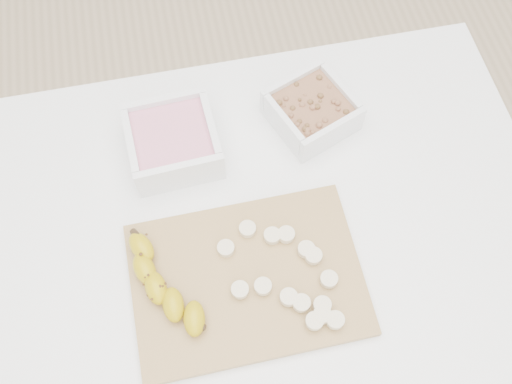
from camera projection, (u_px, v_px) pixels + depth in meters
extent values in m
plane|color=#C6AD89|center=(258.00, 326.00, 1.63)|extent=(3.50, 3.50, 0.00)
cube|color=white|center=(260.00, 228.00, 0.98)|extent=(1.00, 0.70, 0.04)
cylinder|color=white|center=(485.00, 378.00, 1.23)|extent=(0.05, 0.05, 0.71)
cylinder|color=white|center=(60.00, 213.00, 1.40)|extent=(0.05, 0.05, 0.71)
cylinder|color=white|center=(401.00, 151.00, 1.48)|extent=(0.05, 0.05, 0.71)
cube|color=white|center=(173.00, 142.00, 0.99)|extent=(0.16, 0.16, 0.07)
cube|color=pink|center=(173.00, 141.00, 0.99)|extent=(0.13, 0.13, 0.04)
cube|color=white|center=(312.00, 111.00, 1.02)|extent=(0.17, 0.17, 0.06)
cube|color=brown|center=(312.00, 110.00, 1.02)|extent=(0.15, 0.15, 0.04)
cube|color=#A77D4C|center=(247.00, 279.00, 0.91)|extent=(0.37, 0.26, 0.01)
cylinder|color=beige|center=(226.00, 248.00, 0.92)|extent=(0.03, 0.03, 0.01)
cylinder|color=beige|center=(247.00, 229.00, 0.93)|extent=(0.03, 0.03, 0.01)
cylinder|color=beige|center=(272.00, 236.00, 0.93)|extent=(0.03, 0.03, 0.01)
cylinder|color=beige|center=(286.00, 235.00, 0.93)|extent=(0.03, 0.03, 0.01)
cylinder|color=beige|center=(306.00, 249.00, 0.92)|extent=(0.03, 0.03, 0.01)
cylinder|color=beige|center=(313.00, 256.00, 0.91)|extent=(0.03, 0.03, 0.01)
cylinder|color=beige|center=(329.00, 279.00, 0.89)|extent=(0.03, 0.03, 0.01)
cylinder|color=beige|center=(240.00, 290.00, 0.89)|extent=(0.03, 0.03, 0.01)
cylinder|color=beige|center=(263.00, 286.00, 0.89)|extent=(0.03, 0.03, 0.01)
cylinder|color=beige|center=(289.00, 297.00, 0.88)|extent=(0.03, 0.03, 0.01)
cylinder|color=beige|center=(301.00, 303.00, 0.87)|extent=(0.03, 0.03, 0.01)
cylinder|color=beige|center=(322.00, 305.00, 0.87)|extent=(0.03, 0.03, 0.01)
cylinder|color=beige|center=(335.00, 320.00, 0.86)|extent=(0.03, 0.03, 0.01)
cylinder|color=beige|center=(314.00, 321.00, 0.86)|extent=(0.03, 0.03, 0.01)
cylinder|color=beige|center=(322.00, 315.00, 0.87)|extent=(0.03, 0.03, 0.01)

